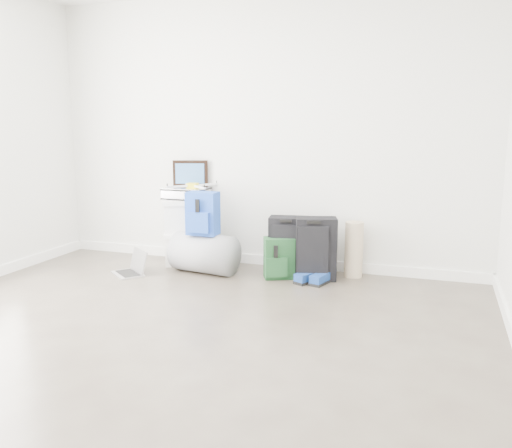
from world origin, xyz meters
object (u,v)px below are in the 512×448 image
at_px(boxes_stack, 187,231).
at_px(briefcase, 187,193).
at_px(carry_on, 316,249).
at_px(large_suitcase, 288,246).
at_px(duffel_bag, 204,253).
at_px(laptop, 132,268).

relative_size(boxes_stack, briefcase, 1.59).
bearing_deg(carry_on, large_suitcase, 152.38).
height_order(boxes_stack, duffel_bag, boxes_stack).
xyz_separation_m(duffel_bag, carry_on, (1.09, 0.11, 0.10)).
xyz_separation_m(large_suitcase, carry_on, (0.28, -0.05, 0.01)).
distance_m(boxes_stack, briefcase, 0.40).
bearing_deg(carry_on, duffel_bag, 168.49).
height_order(duffel_bag, large_suitcase, large_suitcase).
bearing_deg(boxes_stack, carry_on, -32.01).
relative_size(boxes_stack, carry_on, 1.15).
xyz_separation_m(boxes_stack, large_suitcase, (1.13, -0.13, -0.05)).
relative_size(briefcase, carry_on, 0.72).
height_order(briefcase, laptop, briefcase).
bearing_deg(carry_on, briefcase, 155.38).
xyz_separation_m(briefcase, duffel_bag, (0.32, -0.29, -0.54)).
height_order(carry_on, laptop, carry_on).
relative_size(briefcase, laptop, 1.03).
xyz_separation_m(briefcase, carry_on, (1.41, -0.18, -0.44)).
distance_m(boxes_stack, laptop, 0.72).
height_order(boxes_stack, carry_on, boxes_stack).
distance_m(briefcase, duffel_bag, 0.70).
bearing_deg(duffel_bag, carry_on, 14.89).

